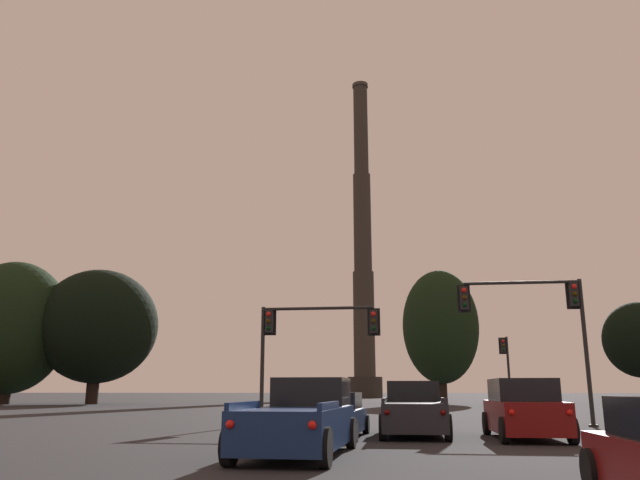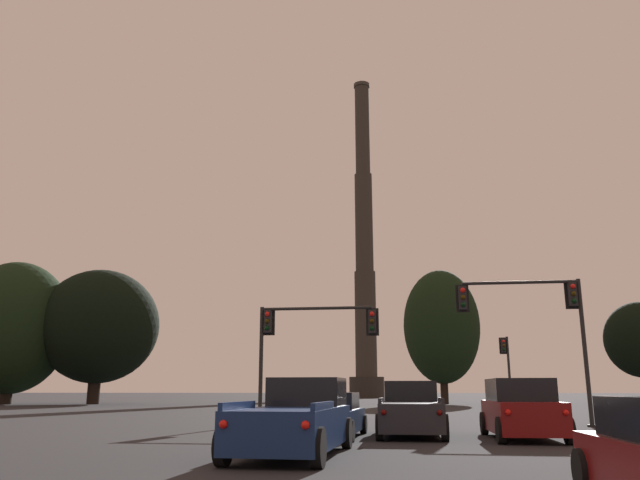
{
  "view_description": "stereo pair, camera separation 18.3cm",
  "coord_description": "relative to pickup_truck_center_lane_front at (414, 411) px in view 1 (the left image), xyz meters",
  "views": [
    {
      "loc": [
        -0.65,
        0.48,
        1.52
      ],
      "look_at": [
        -6.4,
        44.26,
        12.13
      ],
      "focal_mm": 35.0,
      "sensor_mm": 36.0,
      "label": 1
    },
    {
      "loc": [
        -0.47,
        0.51,
        1.52
      ],
      "look_at": [
        -6.4,
        44.26,
        12.13
      ],
      "focal_mm": 35.0,
      "sensor_mm": 36.0,
      "label": 2
    }
  ],
  "objects": [
    {
      "name": "treeline_center_right",
      "position": [
        25.13,
        49.5,
        5.95
      ],
      "size": [
        7.66,
        6.89,
        10.84
      ],
      "color": "black",
      "rests_on": "ground_plane"
    },
    {
      "name": "pickup_truck_left_lane_second",
      "position": [
        -2.79,
        -7.02,
        0.0
      ],
      "size": [
        2.37,
        5.57,
        1.82
      ],
      "rotation": [
        0.0,
        0.0,
        -0.04
      ],
      "color": "navy",
      "rests_on": "ground_plane"
    },
    {
      "name": "traffic_light_overhead_right",
      "position": [
        5.73,
        5.88,
        3.97
      ],
      "size": [
        5.49,
        0.5,
        6.24
      ],
      "color": "black",
      "rests_on": "ground_plane"
    },
    {
      "name": "treeline_far_left",
      "position": [
        -42.11,
        40.31,
        7.31
      ],
      "size": [
        12.03,
        10.83,
        15.22
      ],
      "color": "black",
      "rests_on": "ground_plane"
    },
    {
      "name": "traffic_light_far_right",
      "position": [
        7.4,
        26.88,
        2.77
      ],
      "size": [
        0.78,
        0.5,
        5.44
      ],
      "color": "black",
      "rests_on": "ground_plane"
    },
    {
      "name": "suv_right_lane_front",
      "position": [
        3.43,
        -1.26,
        0.09
      ],
      "size": [
        2.12,
        4.91,
        1.86
      ],
      "rotation": [
        0.0,
        0.0,
        0.0
      ],
      "color": "maroon",
      "rests_on": "ground_plane"
    },
    {
      "name": "smokestack",
      "position": [
        -7.44,
        95.99,
        23.91
      ],
      "size": [
        6.46,
        6.46,
        63.22
      ],
      "color": "#2B2722",
      "rests_on": "ground_plane"
    },
    {
      "name": "pickup_truck_center_lane_front",
      "position": [
        0.0,
        0.0,
        0.0
      ],
      "size": [
        2.21,
        5.51,
        1.82
      ],
      "rotation": [
        0.0,
        0.0,
        -0.01
      ],
      "color": "#232328",
      "rests_on": "ground_plane"
    },
    {
      "name": "sedan_left_lane_front",
      "position": [
        -2.64,
        -1.18,
        -0.14
      ],
      "size": [
        2.13,
        4.76,
        1.43
      ],
      "rotation": [
        0.0,
        0.0,
        -0.04
      ],
      "color": "navy",
      "rests_on": "ground_plane"
    },
    {
      "name": "traffic_light_overhead_left",
      "position": [
        -4.83,
        5.98,
        3.23
      ],
      "size": [
        5.6,
        0.5,
        5.26
      ],
      "color": "black",
      "rests_on": "ground_plane"
    },
    {
      "name": "treeline_left_mid",
      "position": [
        -33.43,
        42.44,
        7.5
      ],
      "size": [
        13.06,
        11.75,
        14.51
      ],
      "color": "black",
      "rests_on": "ground_plane"
    },
    {
      "name": "treeline_far_right",
      "position": [
        3.9,
        47.92,
        7.52
      ],
      "size": [
        8.31,
        7.48,
        14.58
      ],
      "color": "black",
      "rests_on": "ground_plane"
    }
  ]
}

